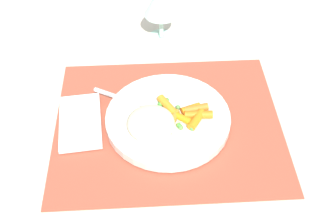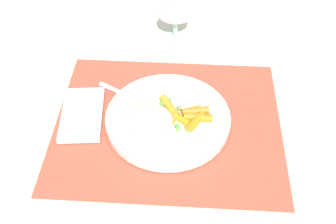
{
  "view_description": "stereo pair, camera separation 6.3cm",
  "coord_description": "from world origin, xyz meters",
  "px_view_note": "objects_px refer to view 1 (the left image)",
  "views": [
    {
      "loc": [
        -0.03,
        -0.53,
        0.59
      ],
      "look_at": [
        0.0,
        0.0,
        0.03
      ],
      "focal_mm": 44.33,
      "sensor_mm": 36.0,
      "label": 1
    },
    {
      "loc": [
        0.03,
        -0.53,
        0.59
      ],
      "look_at": [
        0.0,
        0.0,
        0.03
      ],
      "focal_mm": 44.33,
      "sensor_mm": 36.0,
      "label": 2
    }
  ],
  "objects_px": {
    "carrot_portion": "(186,114)",
    "napkin": "(80,122)",
    "rice_mound": "(151,123)",
    "wine_glass": "(160,2)",
    "fork": "(151,109)",
    "plate": "(168,119)"
  },
  "relations": [
    {
      "from": "carrot_portion",
      "to": "napkin",
      "type": "distance_m",
      "value": 0.2
    },
    {
      "from": "rice_mound",
      "to": "wine_glass",
      "type": "height_order",
      "value": "wine_glass"
    },
    {
      "from": "fork",
      "to": "wine_glass",
      "type": "distance_m",
      "value": 0.27
    },
    {
      "from": "rice_mound",
      "to": "napkin",
      "type": "bearing_deg",
      "value": 164.36
    },
    {
      "from": "wine_glass",
      "to": "napkin",
      "type": "bearing_deg",
      "value": -121.48
    },
    {
      "from": "carrot_portion",
      "to": "wine_glass",
      "type": "xyz_separation_m",
      "value": [
        -0.04,
        0.28,
        0.07
      ]
    },
    {
      "from": "fork",
      "to": "wine_glass",
      "type": "bearing_deg",
      "value": 83.53
    },
    {
      "from": "carrot_portion",
      "to": "plate",
      "type": "bearing_deg",
      "value": 173.72
    },
    {
      "from": "fork",
      "to": "carrot_portion",
      "type": "bearing_deg",
      "value": -17.82
    },
    {
      "from": "carrot_portion",
      "to": "fork",
      "type": "bearing_deg",
      "value": 162.18
    },
    {
      "from": "napkin",
      "to": "plate",
      "type": "bearing_deg",
      "value": -2.28
    },
    {
      "from": "rice_mound",
      "to": "napkin",
      "type": "xyz_separation_m",
      "value": [
        -0.13,
        0.04,
        -0.03
      ]
    },
    {
      "from": "carrot_portion",
      "to": "napkin",
      "type": "height_order",
      "value": "carrot_portion"
    },
    {
      "from": "carrot_portion",
      "to": "fork",
      "type": "relative_size",
      "value": 0.52
    },
    {
      "from": "plate",
      "to": "carrot_portion",
      "type": "distance_m",
      "value": 0.04
    },
    {
      "from": "carrot_portion",
      "to": "fork",
      "type": "distance_m",
      "value": 0.07
    },
    {
      "from": "rice_mound",
      "to": "carrot_portion",
      "type": "xyz_separation_m",
      "value": [
        0.07,
        0.03,
        -0.01
      ]
    },
    {
      "from": "plate",
      "to": "carrot_portion",
      "type": "xyz_separation_m",
      "value": [
        0.03,
        -0.0,
        0.02
      ]
    },
    {
      "from": "fork",
      "to": "napkin",
      "type": "relative_size",
      "value": 1.36
    },
    {
      "from": "carrot_portion",
      "to": "wine_glass",
      "type": "bearing_deg",
      "value": 97.23
    },
    {
      "from": "napkin",
      "to": "rice_mound",
      "type": "bearing_deg",
      "value": -15.64
    },
    {
      "from": "rice_mound",
      "to": "wine_glass",
      "type": "bearing_deg",
      "value": 84.34
    }
  ]
}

